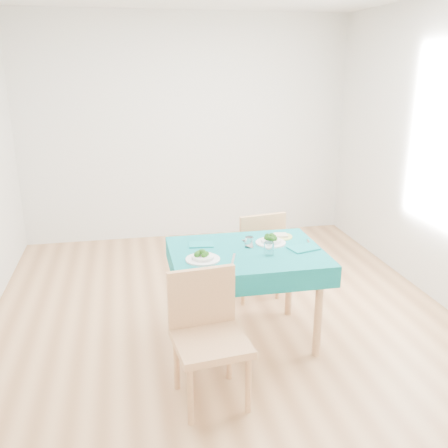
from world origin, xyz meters
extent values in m
cube|color=#9D6C41|center=(0.00, 0.00, -0.01)|extent=(4.00, 4.50, 0.02)
cube|color=silver|center=(0.00, 2.25, 1.35)|extent=(4.00, 0.02, 2.70)
cube|color=silver|center=(0.00, -2.25, 1.35)|extent=(4.00, 0.02, 2.70)
cube|color=#096266|center=(0.09, -0.40, 0.38)|extent=(1.14, 0.87, 0.76)
cube|color=tan|center=(-0.31, -1.10, 0.57)|extent=(0.51, 0.55, 1.13)
cube|color=tan|center=(0.36, 0.39, 0.54)|extent=(0.50, 0.54, 1.08)
cube|color=silver|center=(-0.28, -0.49, 0.76)|extent=(0.10, 0.17, 0.00)
cube|color=silver|center=(-0.04, -0.56, 0.76)|extent=(0.08, 0.22, 0.00)
cube|color=silver|center=(0.14, -0.27, 0.76)|extent=(0.05, 0.18, 0.00)
cube|color=silver|center=(0.61, -0.38, 0.76)|extent=(0.06, 0.23, 0.00)
cube|color=#0D6E70|center=(-0.23, -0.22, 0.76)|extent=(0.20, 0.15, 0.01)
cube|color=#0D6E70|center=(0.53, -0.46, 0.76)|extent=(0.25, 0.20, 0.01)
cylinder|color=white|center=(0.13, -0.33, 0.80)|extent=(0.06, 0.06, 0.08)
cylinder|color=white|center=(0.23, -0.52, 0.81)|extent=(0.08, 0.08, 0.10)
cylinder|color=#C1CA62|center=(0.44, -0.16, 0.76)|extent=(0.19, 0.19, 0.01)
cube|color=beige|center=(0.44, -0.16, 0.77)|extent=(0.11, 0.11, 0.02)
camera|label=1|loc=(-0.78, -3.84, 2.11)|focal=40.00mm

